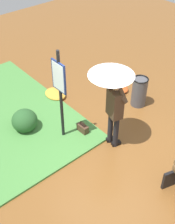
{
  "coord_description": "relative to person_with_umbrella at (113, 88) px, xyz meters",
  "views": [
    {
      "loc": [
        -3.33,
        3.56,
        5.07
      ],
      "look_at": [
        0.58,
        0.2,
        0.85
      ],
      "focal_mm": 48.16,
      "sensor_mm": 36.0,
      "label": 1
    }
  ],
  "objects": [
    {
      "name": "ground_plane",
      "position": [
        -0.19,
        0.14,
        -1.55
      ],
      "size": [
        18.0,
        18.0,
        0.0
      ],
      "primitive_type": "plane",
      "color": "brown"
    },
    {
      "name": "person_with_umbrella",
      "position": [
        0.0,
        0.0,
        0.0
      ],
      "size": [
        0.96,
        0.96,
        2.04
      ],
      "color": "black",
      "rests_on": "ground_plane"
    },
    {
      "name": "info_sign_post",
      "position": [
        0.87,
        0.72,
        -0.11
      ],
      "size": [
        0.44,
        0.07,
        2.3
      ],
      "color": "black",
      "rests_on": "ground_plane"
    },
    {
      "name": "handbag",
      "position": [
        0.65,
        0.28,
        -1.42
      ],
      "size": [
        0.3,
        0.15,
        0.37
      ],
      "color": "#4C3323",
      "rests_on": "ground_plane"
    },
    {
      "name": "trash_bin",
      "position": [
        0.55,
        -1.6,
        -1.13
      ],
      "size": [
        0.42,
        0.42,
        0.83
      ],
      "color": "#4C4C51",
      "rests_on": "ground_plane"
    },
    {
      "name": "shrub_cluster",
      "position": [
        1.7,
        1.26,
        -1.29
      ],
      "size": [
        0.69,
        0.63,
        0.57
      ],
      "color": "#285628",
      "rests_on": "ground_plane"
    },
    {
      "name": "leaf_pile_near_person",
      "position": [
        1.35,
        -1.71,
        -1.49
      ],
      "size": [
        0.55,
        0.44,
        0.12
      ],
      "color": "#B74C1E",
      "rests_on": "ground_plane"
    },
    {
      "name": "leaf_pile_by_bench",
      "position": [
        2.33,
        -0.11,
        -1.48
      ],
      "size": [
        0.67,
        0.54,
        0.15
      ],
      "color": "gold",
      "rests_on": "ground_plane"
    }
  ]
}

